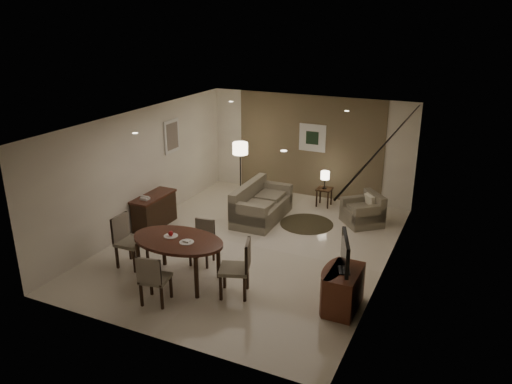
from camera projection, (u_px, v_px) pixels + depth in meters
The scene contains 31 objects.
room_shell at pixel (260, 180), 10.48m from camera, with size 5.50×7.00×2.70m.
taupe_accent at pixel (309, 146), 13.11m from camera, with size 3.96×0.03×2.70m, color brown.
curtain_wall at pixel (384, 208), 9.08m from camera, with size 0.08×6.70×2.58m, color beige, non-canonical shape.
curtain_rod at pixel (391, 137), 8.64m from camera, with size 0.03×0.03×6.80m, color black.
art_back_frame at pixel (312, 138), 12.96m from camera, with size 0.72×0.03×0.72m, color silver.
art_back_canvas at pixel (312, 138), 12.95m from camera, with size 0.34×0.01×0.34m, color black.
art_left_frame at pixel (172, 136), 12.08m from camera, with size 0.03×0.60×0.80m, color silver.
art_left_canvas at pixel (172, 136), 12.07m from camera, with size 0.01×0.46×0.64m, color gray.
downlight_nl at pixel (135, 133), 8.71m from camera, with size 0.10×0.10×0.01m, color white.
downlight_nr at pixel (284, 151), 7.60m from camera, with size 0.10×0.10×0.01m, color white.
downlight_fl at pixel (231, 102), 11.78m from camera, with size 0.10×0.10×0.01m, color white.
downlight_fr at pixel (347, 111), 10.66m from camera, with size 0.10×0.10×0.01m, color white.
console_desk at pixel (154, 211), 11.46m from camera, with size 0.48×1.20×0.75m, color #461E16, non-canonical shape.
telephone at pixel (145, 198), 11.06m from camera, with size 0.20×0.14×0.09m, color white, non-canonical shape.
tv_cabinet at pixel (344, 290), 8.25m from camera, with size 0.48×0.90×0.70m, color #5F2C1C, non-canonical shape.
flat_tv at pixel (345, 253), 8.03m from camera, with size 0.06×0.88×0.60m, color black, non-canonical shape.
dining_table at pixel (179, 260), 9.11m from camera, with size 1.77×1.10×0.83m, color #461E16, non-canonical shape.
chair_near at pixel (155, 278), 8.39m from camera, with size 0.45×0.45×0.93m, color #79725D, non-canonical shape.
chair_far at pixel (202, 243), 9.72m from camera, with size 0.42×0.42×0.87m, color #79725D, non-canonical shape.
chair_left at pixel (131, 242), 9.60m from camera, with size 0.50×0.50×1.02m, color #79725D, non-canonical shape.
chair_right at pixel (234, 268), 8.60m from camera, with size 0.50×0.50×1.03m, color #79725D, non-canonical shape.
plate_a at pixel (171, 236), 9.08m from camera, with size 0.26×0.26×0.02m, color white.
plate_b at pixel (187, 242), 8.83m from camera, with size 0.26×0.26×0.02m, color white.
fruit_apple at pixel (171, 233), 9.06m from camera, with size 0.09×0.09×0.09m, color red.
napkin at pixel (187, 241), 8.82m from camera, with size 0.12×0.08×0.03m, color white.
round_rug at pixel (307, 224), 11.68m from camera, with size 1.24×1.24×0.01m, color #403924.
sofa at pixel (262, 202), 11.84m from camera, with size 0.90×1.80×0.85m, color #79725D, non-canonical shape.
armchair at pixel (362, 209), 11.58m from camera, with size 0.82×0.78×0.73m, color #79725D, non-canonical shape.
side_table at pixel (324, 197), 12.71m from camera, with size 0.37×0.37×0.47m, color black, non-canonical shape.
table_lamp at pixel (325, 179), 12.55m from camera, with size 0.22×0.22×0.50m, color #FFEAC1, non-canonical shape.
floor_lamp at pixel (240, 172), 12.94m from camera, with size 0.39×0.39×1.55m, color #FFE5B7, non-canonical shape.
Camera 1 is at (4.13, -8.65, 4.67)m, focal length 35.00 mm.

